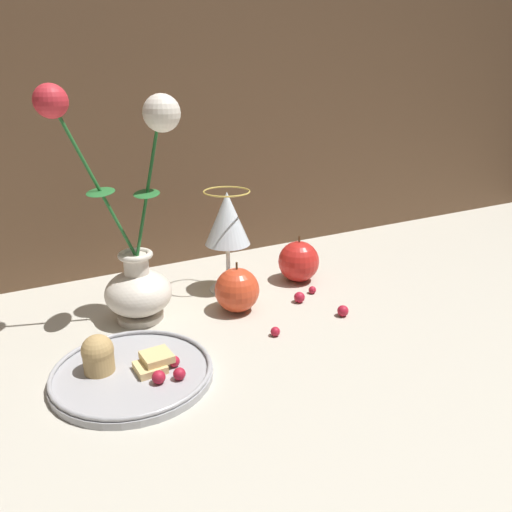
% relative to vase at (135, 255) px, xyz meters
% --- Properties ---
extents(ground_plane, '(2.40, 2.40, 0.00)m').
position_rel_vase_xyz_m(ground_plane, '(0.10, -0.06, -0.11)').
color(ground_plane, '#B7B2A3').
rests_on(ground_plane, ground).
extents(vase, '(0.20, 0.11, 0.37)m').
position_rel_vase_xyz_m(vase, '(0.00, 0.00, 0.00)').
color(vase, silver).
rests_on(vase, ground_plane).
extents(plate_with_pastries, '(0.21, 0.21, 0.06)m').
position_rel_vase_xyz_m(plate_with_pastries, '(-0.06, -0.16, -0.10)').
color(plate_with_pastries, '#A3A3A8').
rests_on(plate_with_pastries, ground_plane).
extents(wine_glass, '(0.08, 0.08, 0.19)m').
position_rel_vase_xyz_m(wine_glass, '(0.18, 0.04, 0.02)').
color(wine_glass, silver).
rests_on(wine_glass, ground_plane).
extents(apple_beside_vase, '(0.08, 0.08, 0.09)m').
position_rel_vase_xyz_m(apple_beside_vase, '(0.15, -0.05, -0.08)').
color(apple_beside_vase, '#D14223').
rests_on(apple_beside_vase, ground_plane).
extents(apple_near_glass, '(0.08, 0.08, 0.09)m').
position_rel_vase_xyz_m(apple_near_glass, '(0.32, 0.01, -0.07)').
color(apple_near_glass, red).
rests_on(apple_near_glass, ground_plane).
extents(berry_near_plate, '(0.02, 0.02, 0.02)m').
position_rel_vase_xyz_m(berry_near_plate, '(0.30, -0.15, -0.10)').
color(berry_near_plate, '#AD192D').
rests_on(berry_near_plate, ground_plane).
extents(berry_front_center, '(0.01, 0.01, 0.01)m').
position_rel_vase_xyz_m(berry_front_center, '(0.17, -0.16, -0.11)').
color(berry_front_center, '#AD192D').
rests_on(berry_front_center, ground_plane).
extents(berry_by_glass_stem, '(0.01, 0.01, 0.01)m').
position_rel_vase_xyz_m(berry_by_glass_stem, '(0.31, -0.05, -0.11)').
color(berry_by_glass_stem, '#AD192D').
rests_on(berry_by_glass_stem, ground_plane).
extents(berry_under_candlestick, '(0.02, 0.02, 0.02)m').
position_rel_vase_xyz_m(berry_under_candlestick, '(0.27, -0.07, -0.10)').
color(berry_under_candlestick, '#AD192D').
rests_on(berry_under_candlestick, ground_plane).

